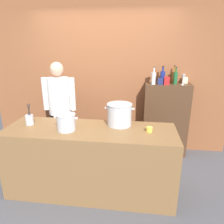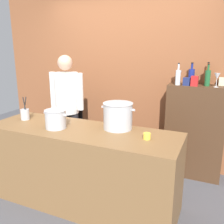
% 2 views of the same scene
% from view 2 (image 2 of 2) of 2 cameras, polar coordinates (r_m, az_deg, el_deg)
% --- Properties ---
extents(ground_plane, '(8.00, 8.00, 0.00)m').
position_cam_2_polar(ground_plane, '(3.12, -6.64, -19.84)').
color(ground_plane, '#4C4C51').
extents(brick_back_panel, '(4.40, 0.10, 3.00)m').
position_cam_2_polar(brick_back_panel, '(3.84, 3.43, 10.81)').
color(brick_back_panel, brown).
rests_on(brick_back_panel, ground_plane).
extents(prep_counter, '(2.16, 0.70, 0.90)m').
position_cam_2_polar(prep_counter, '(2.89, -6.91, -12.48)').
color(prep_counter, brown).
rests_on(prep_counter, ground_plane).
extents(bar_cabinet, '(0.76, 0.32, 1.29)m').
position_cam_2_polar(bar_cabinet, '(3.57, 18.47, -4.33)').
color(bar_cabinet, '#472D1C').
rests_on(bar_cabinet, ground_plane).
extents(chef, '(0.53, 0.37, 1.66)m').
position_cam_2_polar(chef, '(3.64, -10.32, 1.84)').
color(chef, black).
rests_on(chef, ground_plane).
extents(stockpot_large, '(0.39, 0.33, 0.29)m').
position_cam_2_polar(stockpot_large, '(2.68, 1.37, -0.90)').
color(stockpot_large, '#B7BABF').
rests_on(stockpot_large, prep_counter).
extents(stockpot_small, '(0.30, 0.24, 0.21)m').
position_cam_2_polar(stockpot_small, '(2.77, -12.90, -1.58)').
color(stockpot_small, '#B7BABF').
rests_on(stockpot_small, prep_counter).
extents(utensil_crock, '(0.10, 0.10, 0.29)m').
position_cam_2_polar(utensil_crock, '(3.21, -19.45, -0.44)').
color(utensil_crock, '#B7BABF').
rests_on(utensil_crock, prep_counter).
extents(butter_jar, '(0.07, 0.07, 0.06)m').
position_cam_2_polar(butter_jar, '(2.43, 8.08, -5.54)').
color(butter_jar, yellow).
rests_on(butter_jar, prep_counter).
extents(wine_bottle_green, '(0.07, 0.07, 0.28)m').
position_cam_2_polar(wine_bottle_green, '(3.37, 21.20, 7.43)').
color(wine_bottle_green, '#1E592D').
rests_on(wine_bottle_green, bar_cabinet).
extents(wine_bottle_amber, '(0.07, 0.07, 0.29)m').
position_cam_2_polar(wine_bottle_amber, '(3.49, 21.16, 7.64)').
color(wine_bottle_amber, '#8C5919').
rests_on(wine_bottle_amber, bar_cabinet).
extents(wine_bottle_clear, '(0.06, 0.06, 0.28)m').
position_cam_2_polar(wine_bottle_clear, '(3.34, 15.00, 7.83)').
color(wine_bottle_clear, silver).
rests_on(wine_bottle_clear, bar_cabinet).
extents(wine_bottle_cobalt, '(0.08, 0.08, 0.29)m').
position_cam_2_polar(wine_bottle_cobalt, '(3.44, 17.84, 7.87)').
color(wine_bottle_cobalt, navy).
rests_on(wine_bottle_cobalt, bar_cabinet).
extents(wine_glass_wide, '(0.08, 0.08, 0.17)m').
position_cam_2_polar(wine_glass_wide, '(3.46, 15.14, 8.36)').
color(wine_glass_wide, silver).
rests_on(wine_glass_wide, bar_cabinet).
extents(wine_glass_short, '(0.07, 0.07, 0.17)m').
position_cam_2_polar(wine_glass_short, '(3.31, 23.10, 7.48)').
color(wine_glass_short, silver).
rests_on(wine_glass_short, bar_cabinet).
extents(spice_tin_red, '(0.09, 0.09, 0.13)m').
position_cam_2_polar(spice_tin_red, '(3.31, 18.52, 6.79)').
color(spice_tin_red, red).
rests_on(spice_tin_red, bar_cabinet).
extents(spice_tin_cream, '(0.08, 0.08, 0.10)m').
position_cam_2_polar(spice_tin_cream, '(3.49, 24.13, 6.45)').
color(spice_tin_cream, beige).
rests_on(spice_tin_cream, bar_cabinet).
extents(spice_tin_navy, '(0.08, 0.08, 0.10)m').
position_cam_2_polar(spice_tin_navy, '(3.34, 16.84, 6.77)').
color(spice_tin_navy, navy).
rests_on(spice_tin_navy, bar_cabinet).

